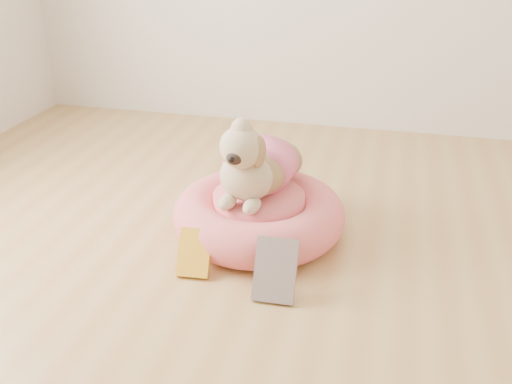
% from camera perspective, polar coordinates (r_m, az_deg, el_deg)
% --- Properties ---
extents(floor, '(4.50, 4.50, 0.00)m').
position_cam_1_polar(floor, '(1.71, -0.25, -18.43)').
color(floor, tan).
rests_on(floor, ground).
extents(pet_bed, '(0.71, 0.71, 0.18)m').
position_cam_1_polar(pet_bed, '(2.35, 0.29, -2.26)').
color(pet_bed, '#E1585B').
rests_on(pet_bed, floor).
extents(dog, '(0.41, 0.54, 0.37)m').
position_cam_1_polar(dog, '(2.24, -0.03, 4.15)').
color(dog, brown).
rests_on(dog, pet_bed).
extents(book_yellow, '(0.13, 0.14, 0.16)m').
position_cam_1_polar(book_yellow, '(2.12, -6.16, -6.06)').
color(book_yellow, '#FFFB1A').
rests_on(book_yellow, floor).
extents(book_white, '(0.15, 0.14, 0.20)m').
position_cam_1_polar(book_white, '(1.97, 1.96, -7.79)').
color(book_white, silver).
rests_on(book_white, floor).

